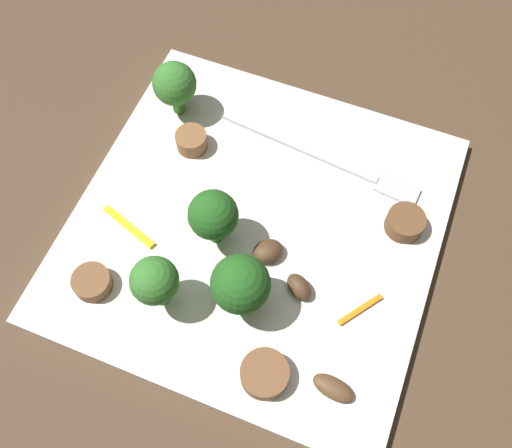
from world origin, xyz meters
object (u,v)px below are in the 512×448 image
broccoli_floret_1 (175,85)px  mushroom_1 (268,251)px  mushroom_0 (299,287)px  pepper_strip_1 (360,309)px  sausage_slice_3 (265,374)px  sausage_slice_0 (191,141)px  sausage_slice_2 (405,223)px  sausage_slice_1 (92,282)px  fork (332,162)px  pepper_strip_0 (129,227)px  plate (256,227)px  mushroom_2 (333,388)px  broccoli_floret_2 (155,281)px  broccoli_floret_0 (213,216)px  broccoli_floret_3 (240,284)px

broccoli_floret_1 → mushroom_1: size_ratio=2.26×
mushroom_0 → pepper_strip_1: size_ratio=0.57×
broccoli_floret_1 → mushroom_0: 0.20m
sausage_slice_3 → sausage_slice_0: bearing=128.8°
sausage_slice_2 → pepper_strip_1: sausage_slice_2 is taller
sausage_slice_1 → pepper_strip_1: (0.19, 0.06, -0.00)m
fork → sausage_slice_0: bearing=-160.6°
sausage_slice_2 → mushroom_1: bearing=-145.9°
broccoli_floret_1 → pepper_strip_0: 0.13m
plate → mushroom_2: 0.14m
fork → sausage_slice_0: size_ratio=6.82×
mushroom_1 → sausage_slice_2: bearing=34.1°
plate → mushroom_1: (0.02, -0.02, 0.01)m
mushroom_1 → mushroom_0: bearing=-30.3°
sausage_slice_0 → pepper_strip_0: sausage_slice_0 is taller
broccoli_floret_2 → sausage_slice_2: broccoli_floret_2 is taller
plate → sausage_slice_3: 0.12m
sausage_slice_2 → mushroom_0: bearing=-126.5°
broccoli_floret_0 → pepper_strip_0: 0.08m
broccoli_floret_3 → mushroom_0: 0.05m
sausage_slice_3 → mushroom_2: (0.05, 0.01, -0.00)m
broccoli_floret_3 → sausage_slice_0: bearing=129.0°
broccoli_floret_2 → pepper_strip_0: bearing=138.9°
broccoli_floret_0 → pepper_strip_0: (-0.07, -0.02, -0.04)m
fork → pepper_strip_0: bearing=-132.2°
broccoli_floret_1 → sausage_slice_1: (0.01, -0.17, -0.03)m
mushroom_0 → sausage_slice_2: bearing=53.5°
broccoli_floret_1 → pepper_strip_0: broccoli_floret_1 is taller
plate → broccoli_floret_0: bearing=-137.6°
broccoli_floret_1 → pepper_strip_1: 0.24m
plate → sausage_slice_0: size_ratio=10.77×
plate → sausage_slice_2: size_ratio=9.39×
sausage_slice_1 → pepper_strip_0: 0.05m
mushroom_2 → broccoli_floret_0: bearing=147.4°
fork → pepper_strip_0: 0.18m
sausage_slice_1 → sausage_slice_3: same height
broccoli_floret_1 → broccoli_floret_2: broccoli_floret_2 is taller
broccoli_floret_1 → sausage_slice_2: size_ratio=1.76×
sausage_slice_3 → broccoli_floret_1: bearing=129.1°
broccoli_floret_3 → sausage_slice_1: bearing=-165.1°
fork → sausage_slice_3: size_ratio=5.22×
sausage_slice_1 → sausage_slice_3: bearing=-6.3°
fork → broccoli_floret_2: size_ratio=3.21×
pepper_strip_1 → mushroom_2: bearing=-91.1°
broccoli_floret_3 → mushroom_2: size_ratio=1.96×
sausage_slice_1 → sausage_slice_3: (0.14, -0.02, 0.00)m
plate → broccoli_floret_1: broccoli_floret_1 is taller
sausage_slice_2 → sausage_slice_3: (-0.06, -0.15, -0.00)m
sausage_slice_2 → pepper_strip_1: 0.08m
sausage_slice_3 → mushroom_2: sausage_slice_3 is taller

